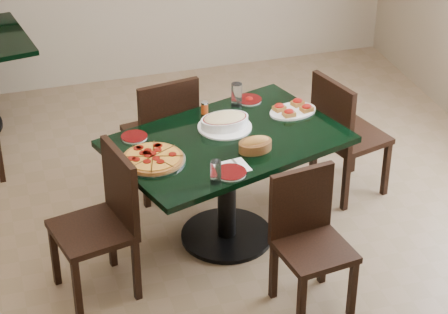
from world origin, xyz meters
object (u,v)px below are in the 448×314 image
object	(u,v)px
lasagna_casserole	(225,121)
bruschetta_platter	(293,109)
chair_near	(308,233)
main_table	(227,164)
pepperoni_pizza	(153,159)
bread_basket	(255,144)
chair_far	(164,130)
chair_left	(105,216)
chair_right	(343,131)

from	to	relation	value
lasagna_casserole	bruschetta_platter	world-z (taller)	lasagna_casserole
chair_near	lasagna_casserole	bearing A→B (deg)	97.69
main_table	chair_near	xyz separation A→B (m)	(0.27, -0.72, -0.10)
chair_near	bruschetta_platter	xyz separation A→B (m)	(0.24, 0.93, 0.30)
pepperoni_pizza	bread_basket	world-z (taller)	bread_basket
chair_far	chair_left	size ratio (longest dim) A/B	0.99
bread_basket	chair_far	bearing A→B (deg)	106.82
chair_left	pepperoni_pizza	distance (m)	0.44
main_table	lasagna_casserole	size ratio (longest dim) A/B	4.71
chair_near	pepperoni_pizza	xyz separation A→B (m)	(-0.77, 0.59, 0.29)
chair_left	bruschetta_platter	size ratio (longest dim) A/B	2.56
chair_far	chair_left	bearing A→B (deg)	48.64
chair_left	pepperoni_pizza	world-z (taller)	chair_left
main_table	chair_right	distance (m)	0.96
main_table	chair_near	bearing A→B (deg)	-87.05
chair_left	bruschetta_platter	distance (m)	1.45
main_table	pepperoni_pizza	bearing A→B (deg)	176.84
lasagna_casserole	chair_far	bearing A→B (deg)	116.10
main_table	lasagna_casserole	distance (m)	0.27
chair_far	bruschetta_platter	size ratio (longest dim) A/B	2.53
chair_near	chair_right	xyz separation A→B (m)	(0.65, 1.00, 0.03)
chair_right	chair_left	xyz separation A→B (m)	(-1.75, -0.56, 0.01)
bread_basket	bruschetta_platter	bearing A→B (deg)	36.85
chair_right	chair_far	bearing A→B (deg)	57.65
chair_left	lasagna_casserole	distance (m)	0.99
chair_near	bread_basket	size ratio (longest dim) A/B	3.69
main_table	bread_basket	size ratio (longest dim) A/B	7.03
chair_near	main_table	bearing A→B (deg)	102.47
main_table	bruschetta_platter	world-z (taller)	bruschetta_platter
chair_far	chair_right	world-z (taller)	chair_far
chair_right	pepperoni_pizza	world-z (taller)	chair_right
chair_right	lasagna_casserole	distance (m)	0.95
main_table	chair_far	xyz separation A→B (m)	(-0.26, 0.64, -0.06)
chair_near	chair_left	distance (m)	1.18
bruschetta_platter	lasagna_casserole	bearing A→B (deg)	177.44
chair_far	bread_basket	size ratio (longest dim) A/B	3.97
chair_right	pepperoni_pizza	xyz separation A→B (m)	(-1.42, -0.41, 0.26)
bruschetta_platter	main_table	bearing A→B (deg)	-168.65
lasagna_casserole	chair_right	bearing A→B (deg)	5.32
bread_basket	chair_near	bearing A→B (deg)	-82.89
chair_left	bread_basket	world-z (taller)	chair_left
chair_far	bread_basket	world-z (taller)	chair_far
main_table	chair_right	world-z (taller)	chair_right
bread_basket	main_table	bearing A→B (deg)	115.83
chair_left	chair_near	bearing A→B (deg)	55.35
chair_far	lasagna_casserole	size ratio (longest dim) A/B	2.66
chair_right	lasagna_casserole	size ratio (longest dim) A/B	2.64
bread_basket	bruschetta_platter	xyz separation A→B (m)	(0.39, 0.39, -0.02)
pepperoni_pizza	lasagna_casserole	xyz separation A→B (m)	(0.52, 0.27, 0.03)
chair_far	bruschetta_platter	bearing A→B (deg)	141.54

